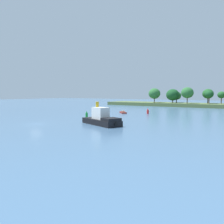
% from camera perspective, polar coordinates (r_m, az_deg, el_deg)
% --- Properties ---
extents(ground_plane, '(400.00, 400.00, 0.00)m').
position_cam_1_polar(ground_plane, '(56.18, -17.95, -2.77)').
color(ground_plane, '#476B8E').
extents(treeline_island, '(88.07, 17.10, 9.88)m').
position_cam_1_polar(treeline_island, '(127.99, 17.65, 2.48)').
color(treeline_island, '#566B3D').
rests_on(treeline_island, ground).
extents(tugboat, '(11.70, 7.39, 5.03)m').
position_cam_1_polar(tugboat, '(52.14, -2.50, -1.69)').
color(tugboat, black).
rests_on(tugboat, ground).
extents(fishing_skiff, '(4.61, 4.69, 0.95)m').
position_cam_1_polar(fishing_skiff, '(82.09, 2.66, -0.10)').
color(fishing_skiff, maroon).
rests_on(fishing_skiff, ground).
extents(channel_buoy_red, '(0.70, 0.70, 1.90)m').
position_cam_1_polar(channel_buoy_red, '(80.34, 8.63, 0.15)').
color(channel_buoy_red, red).
rests_on(channel_buoy_red, ground).
extents(channel_buoy_green, '(0.70, 0.70, 1.90)m').
position_cam_1_polar(channel_buoy_green, '(68.75, -6.13, -0.57)').
color(channel_buoy_green, green).
rests_on(channel_buoy_green, ground).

